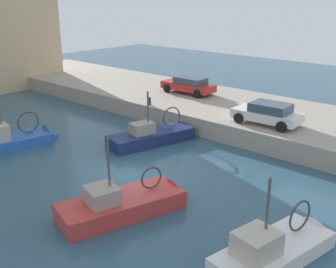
# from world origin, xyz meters

# --- Properties ---
(water_surface) EXTENTS (80.00, 80.00, 0.00)m
(water_surface) POSITION_xyz_m (0.00, 0.00, 0.00)
(water_surface) COLOR #2D5166
(water_surface) RESTS_ON ground
(quay_wall) EXTENTS (9.00, 56.00, 1.20)m
(quay_wall) POSITION_xyz_m (11.50, 0.00, 0.60)
(quay_wall) COLOR #9E9384
(quay_wall) RESTS_ON ground
(fishing_boat_navy) EXTENTS (6.40, 3.13, 4.06)m
(fishing_boat_navy) POSITION_xyz_m (4.44, 2.59, 0.09)
(fishing_boat_navy) COLOR navy
(fishing_boat_navy) RESTS_ON ground
(fishing_boat_white) EXTENTS (5.77, 2.76, 4.08)m
(fishing_boat_white) POSITION_xyz_m (-1.15, -8.65, 0.13)
(fishing_boat_white) COLOR white
(fishing_boat_white) RESTS_ON ground
(fishing_boat_blue) EXTENTS (6.16, 2.81, 4.47)m
(fishing_boat_blue) POSITION_xyz_m (-1.77, 8.51, 0.14)
(fishing_boat_blue) COLOR #2D60B7
(fishing_boat_blue) RESTS_ON ground
(fishing_boat_red) EXTENTS (6.28, 3.50, 4.35)m
(fishing_boat_red) POSITION_xyz_m (-2.51, -2.44, 0.09)
(fishing_boat_red) COLOR #BC3833
(fishing_boat_red) RESTS_ON ground
(parked_car_white) EXTENTS (2.21, 4.15, 1.32)m
(parked_car_white) POSITION_xyz_m (8.89, -2.50, 1.88)
(parked_car_white) COLOR silver
(parked_car_white) RESTS_ON quay_wall
(parked_car_red) EXTENTS (1.95, 4.42, 1.29)m
(parked_car_red) POSITION_xyz_m (11.98, 6.15, 1.87)
(parked_car_red) COLOR red
(parked_car_red) RESTS_ON quay_wall
(mooring_bollard_mid) EXTENTS (0.28, 0.28, 0.55)m
(mooring_bollard_mid) POSITION_xyz_m (7.35, 6.00, 1.48)
(mooring_bollard_mid) COLOR #2D2D33
(mooring_bollard_mid) RESTS_ON quay_wall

